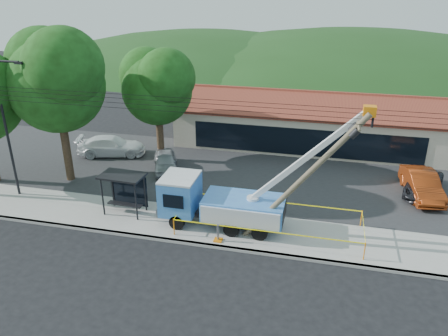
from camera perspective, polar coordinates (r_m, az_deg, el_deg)
name	(u,v)px	position (r m, az deg, el deg)	size (l,w,h in m)	color
ground	(200,270)	(22.33, -3.21, -13.17)	(120.00, 120.00, 0.00)	black
curb	(211,246)	(23.93, -1.77, -10.12)	(60.00, 0.25, 0.15)	#9D9A93
sidewalk	(219,228)	(25.49, -0.64, -7.83)	(60.00, 4.00, 0.15)	#9D9A93
parking_lot	(245,173)	(32.43, 2.80, -0.70)	(60.00, 12.00, 0.10)	#28282B
strip_mall	(308,122)	(38.84, 10.95, 5.91)	(22.50, 8.53, 4.67)	#B8A992
streetlight	(7,120)	(30.32, -26.47, 5.67)	(2.13, 0.22, 9.00)	black
tree_west_near	(55,76)	(31.07, -21.18, 11.18)	(7.56, 6.72, 10.80)	#332316
tree_lot	(157,83)	(33.32, -8.77, 10.88)	(6.30, 5.60, 8.94)	#332316
hill_west	(207,65)	(76.11, -2.28, 13.35)	(78.40, 56.00, 28.00)	#1C3E16
hill_center	(360,71)	(73.48, 17.29, 11.98)	(89.60, 64.00, 32.00)	#1C3E16
utility_truck	(219,201)	(24.94, -0.64, -4.39)	(11.21, 3.82, 7.64)	black
leaning_pole	(308,174)	(22.59, 10.93, -0.73)	(6.04, 1.64, 7.57)	brown
bus_shelter	(124,184)	(26.90, -12.88, -2.04)	(2.69, 1.73, 2.52)	black
caution_tape	(269,219)	(24.89, 5.95, -6.61)	(10.25, 3.47, 1.00)	orange
car_silver	(166,171)	(33.18, -7.58, -0.41)	(1.65, 4.11, 1.40)	#A1A3A8
car_red	(419,197)	(31.86, 24.15, -3.45)	(1.75, 5.02, 1.65)	maroon
car_white	(113,156)	(36.91, -14.35, 1.55)	(2.18, 5.36, 1.56)	white
car_dark	(422,195)	(32.21, 24.41, -3.21)	(2.23, 4.84, 1.34)	black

